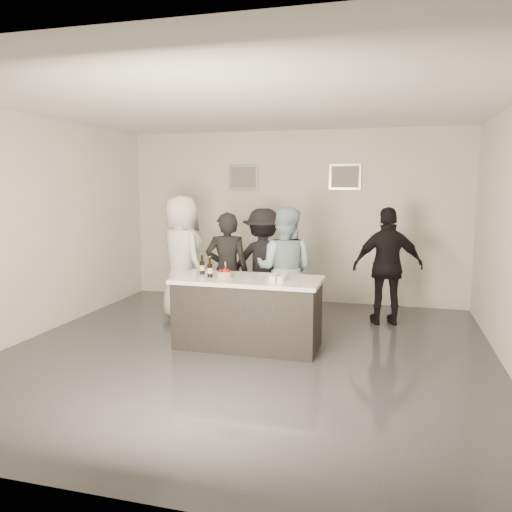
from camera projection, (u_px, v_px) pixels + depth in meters
The scene contains 18 objects.
floor at pixel (245, 353), 6.19m from camera, with size 6.00×6.00×0.00m, color #3D3D42.
ceiling at pixel (245, 104), 5.76m from camera, with size 6.00×6.00×0.00m, color white.
wall_back at pixel (293, 217), 8.84m from camera, with size 6.00×0.04×3.00m, color silver.
wall_front at pixel (109, 278), 3.11m from camera, with size 6.00×0.04×3.00m, color silver.
wall_left at pixel (33, 227), 6.75m from camera, with size 0.04×6.00×3.00m, color silver.
picture_left at pixel (244, 177), 8.94m from camera, with size 0.54×0.04×0.44m, color #B2B2B7.
picture_right at pixel (345, 177), 8.47m from camera, with size 0.54×0.04×0.44m, color #B2B2B7.
bar_counter at pixel (248, 312), 6.40m from camera, with size 1.86×0.86×0.90m, color white.
cake at pixel (224, 275), 6.35m from camera, with size 0.20×0.20×0.07m, color orange.
beer_bottle_a at pixel (202, 264), 6.57m from camera, with size 0.07×0.07×0.26m, color black.
beer_bottle_b at pixel (210, 267), 6.35m from camera, with size 0.07×0.07×0.26m, color black.
tumbler_cluster at pixel (279, 277), 6.18m from camera, with size 0.19×0.40×0.08m, color #CA6713.
candles at pixel (224, 280), 6.15m from camera, with size 0.24×0.08×0.01m, color pink.
person_main_black at pixel (227, 271), 7.16m from camera, with size 0.62×0.40×1.69m, color black.
person_main_blue at pixel (285, 269), 7.07m from camera, with size 0.86×0.67×1.76m, color #9DBCCD.
person_guest_left at pixel (182, 258), 7.70m from camera, with size 0.93×0.61×1.91m, color white.
person_guest_right at pixel (388, 266), 7.37m from camera, with size 1.03×0.43×1.75m, color black.
person_guest_back at pixel (263, 263), 7.81m from camera, with size 1.10×0.63×1.71m, color black.
Camera 1 is at (1.68, -5.71, 2.08)m, focal length 35.00 mm.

